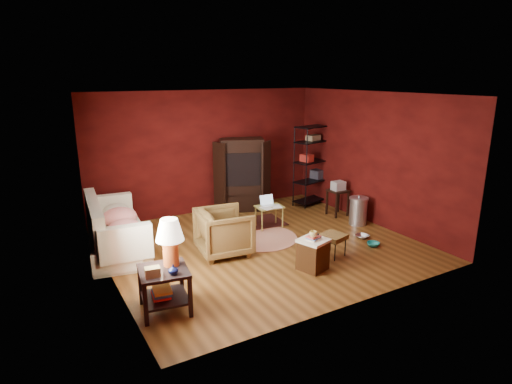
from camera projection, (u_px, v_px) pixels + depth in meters
room at (260, 174)px, 7.71m from camera, size 5.54×5.04×2.84m
sofa at (114, 232)px, 7.68m from camera, size 0.94×2.09×0.79m
armchair at (224, 230)px, 7.62m from camera, size 0.93×0.98×0.91m
pet_bowl_steel at (363, 232)px, 8.43m from camera, size 0.27×0.13×0.26m
pet_bowl_turquoise at (374, 240)px, 8.03m from camera, size 0.25×0.15×0.24m
vase at (173, 270)px, 5.56m from camera, size 0.18×0.18×0.13m
mug at (313, 233)px, 6.90m from camera, size 0.14×0.11×0.13m
side_table at (167, 257)px, 5.75m from camera, size 0.73×0.73×1.27m
sofa_cushions at (114, 229)px, 7.68m from camera, size 1.06×2.25×0.92m
hamper at (313, 254)px, 7.05m from camera, size 0.54×0.54×0.61m
footstool at (333, 237)px, 7.55m from camera, size 0.49×0.49×0.41m
rug_round at (260, 238)px, 8.47m from camera, size 1.55×1.55×0.01m
rug_oriental at (254, 223)px, 9.28m from camera, size 1.31×0.93×0.01m
laptop_desk at (269, 208)px, 8.93m from camera, size 0.58×0.47×0.68m
tv_armoire at (242, 173)px, 10.01m from camera, size 1.25×0.99×1.70m
wire_shelving at (313, 162)px, 10.43m from camera, size 1.02×0.63×1.95m
small_stand at (338, 190)px, 9.69m from camera, size 0.40×0.40×0.80m
trash_can at (358, 211)px, 9.17m from camera, size 0.52×0.52×0.64m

